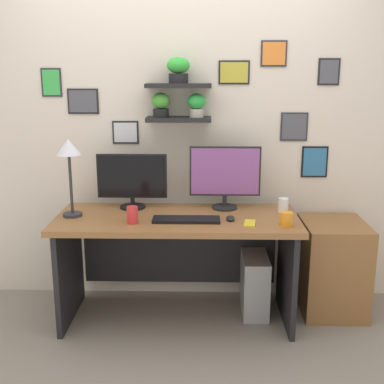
{
  "coord_description": "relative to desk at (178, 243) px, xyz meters",
  "views": [
    {
      "loc": [
        0.17,
        -3.14,
        1.7
      ],
      "look_at": [
        0.1,
        0.05,
        0.91
      ],
      "focal_mm": 45.56,
      "sensor_mm": 36.0,
      "label": 1
    }
  ],
  "objects": [
    {
      "name": "keyboard",
      "position": [
        0.07,
        -0.16,
        0.22
      ],
      "size": [
        0.44,
        0.14,
        0.02
      ],
      "primitive_type": "cube",
      "color": "black",
      "rests_on": "desk"
    },
    {
      "name": "computer_tower_right",
      "position": [
        0.55,
        0.06,
        -0.33
      ],
      "size": [
        0.18,
        0.4,
        0.43
      ],
      "primitive_type": "cube",
      "color": "#99999E",
      "rests_on": "ground"
    },
    {
      "name": "cell_phone",
      "position": [
        0.48,
        -0.21,
        0.21
      ],
      "size": [
        0.09,
        0.15,
        0.01
      ],
      "primitive_type": "cube",
      "rotation": [
        0.0,
        0.0,
        -0.16
      ],
      "color": "yellow",
      "rests_on": "desk"
    },
    {
      "name": "coffee_mug",
      "position": [
        0.7,
        -0.24,
        0.25
      ],
      "size": [
        0.08,
        0.08,
        0.09
      ],
      "primitive_type": "cylinder",
      "color": "orange",
      "rests_on": "desk"
    },
    {
      "name": "drawer_cabinet",
      "position": [
        1.11,
        0.09,
        -0.21
      ],
      "size": [
        0.44,
        0.5,
        0.66
      ],
      "primitive_type": "cube",
      "color": "brown",
      "rests_on": "ground"
    },
    {
      "name": "monitor_left",
      "position": [
        -0.33,
        0.16,
        0.42
      ],
      "size": [
        0.5,
        0.18,
        0.39
      ],
      "color": "black",
      "rests_on": "desk"
    },
    {
      "name": "computer_mouse",
      "position": [
        0.36,
        -0.13,
        0.22
      ],
      "size": [
        0.06,
        0.09,
        0.03
      ],
      "primitive_type": "ellipsoid",
      "color": "black",
      "rests_on": "desk"
    },
    {
      "name": "monitor_right",
      "position": [
        0.33,
        0.16,
        0.45
      ],
      "size": [
        0.5,
        0.18,
        0.44
      ],
      "color": "black",
      "rests_on": "desk"
    },
    {
      "name": "desk_lamp",
      "position": [
        -0.71,
        -0.05,
        0.62
      ],
      "size": [
        0.16,
        0.16,
        0.52
      ],
      "color": "#2D2D33",
      "rests_on": "desk"
    },
    {
      "name": "desk",
      "position": [
        0.0,
        0.0,
        0.0
      ],
      "size": [
        1.63,
        0.68,
        0.75
      ],
      "color": "brown",
      "rests_on": "ground"
    },
    {
      "name": "back_wall_assembly",
      "position": [
        0.0,
        0.38,
        0.82
      ],
      "size": [
        4.4,
        0.24,
        2.7
      ],
      "color": "beige",
      "rests_on": "ground"
    },
    {
      "name": "water_cup",
      "position": [
        -0.28,
        -0.2,
        0.26
      ],
      "size": [
        0.07,
        0.07,
        0.11
      ],
      "primitive_type": "cylinder",
      "color": "red",
      "rests_on": "desk"
    },
    {
      "name": "ground_plane",
      "position": [
        0.0,
        -0.06,
        -0.54
      ],
      "size": [
        8.0,
        8.0,
        0.0
      ],
      "primitive_type": "plane",
      "color": "gray"
    },
    {
      "name": "pen_cup",
      "position": [
        0.73,
        0.07,
        0.26
      ],
      "size": [
        0.07,
        0.07,
        0.1
      ],
      "primitive_type": "cylinder",
      "color": "white",
      "rests_on": "desk"
    }
  ]
}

